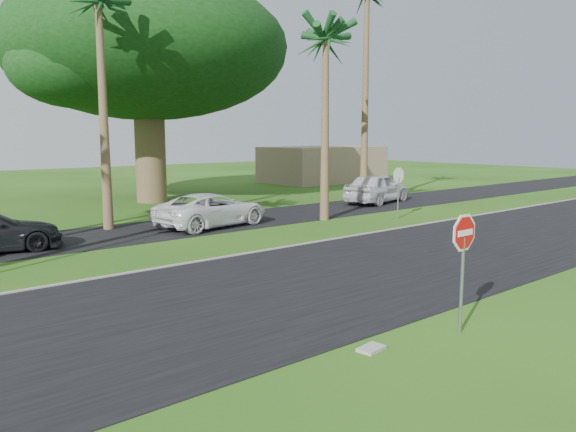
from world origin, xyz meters
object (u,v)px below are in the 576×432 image
(car_minivan, at_px, (212,210))
(stop_sign_near, at_px, (463,249))
(stop_sign_far, at_px, (398,182))
(car_pickup, at_px, (377,188))

(car_minivan, bearing_deg, stop_sign_near, 158.36)
(stop_sign_far, height_order, car_minivan, stop_sign_far)
(stop_sign_far, distance_m, car_minivan, 9.08)
(stop_sign_near, xyz_separation_m, stop_sign_far, (11.50, 11.00, 0.00))
(stop_sign_far, height_order, car_pickup, stop_sign_far)
(stop_sign_near, xyz_separation_m, car_minivan, (3.29, 14.74, -1.04))
(car_minivan, relative_size, car_pickup, 1.02)
(stop_sign_far, bearing_deg, stop_sign_near, 43.73)
(stop_sign_near, relative_size, car_minivan, 0.49)
(stop_sign_near, height_order, car_minivan, stop_sign_near)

